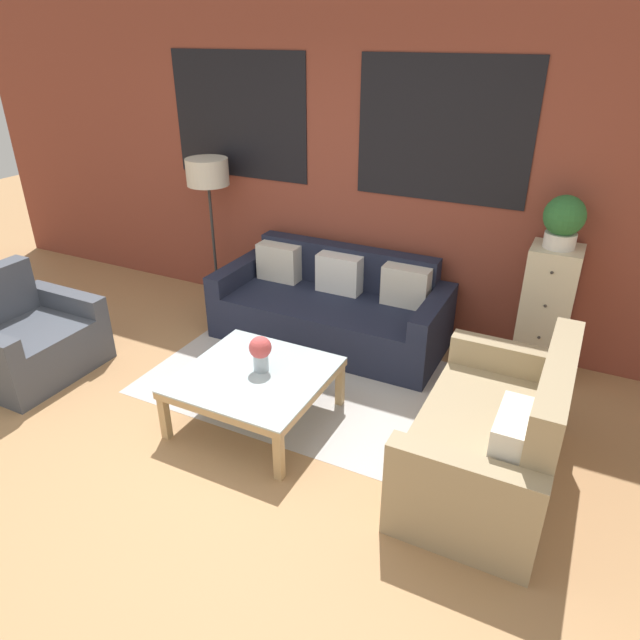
% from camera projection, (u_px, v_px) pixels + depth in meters
% --- Properties ---
extents(ground_plane, '(16.00, 16.00, 0.00)m').
position_uv_depth(ground_plane, '(173.00, 458.00, 3.73)').
color(ground_plane, '#AD7F51').
extents(wall_back_brick, '(8.40, 0.09, 2.80)m').
position_uv_depth(wall_back_brick, '(334.00, 169.00, 5.03)').
color(wall_back_brick, brown).
rests_on(wall_back_brick, ground_plane).
extents(rug, '(2.29, 1.58, 0.00)m').
position_uv_depth(rug, '(297.00, 379.00, 4.58)').
color(rug, '#BCB7B2').
rests_on(rug, ground_plane).
extents(couch_dark, '(2.02, 0.88, 0.78)m').
position_uv_depth(couch_dark, '(332.00, 309.00, 5.07)').
color(couch_dark, '#1E2338').
rests_on(couch_dark, ground_plane).
extents(settee_vintage, '(0.80, 1.41, 0.92)m').
position_uv_depth(settee_vintage, '(494.00, 440.00, 3.41)').
color(settee_vintage, tan).
rests_on(settee_vintage, ground_plane).
extents(armchair_corner, '(0.80, 0.94, 0.84)m').
position_uv_depth(armchair_corner, '(27.00, 341.00, 4.57)').
color(armchair_corner, '#474C56').
rests_on(armchair_corner, ground_plane).
extents(coffee_table, '(0.97, 0.97, 0.39)m').
position_uv_depth(coffee_table, '(255.00, 380.00, 3.95)').
color(coffee_table, silver).
rests_on(coffee_table, ground_plane).
extents(floor_lamp, '(0.39, 0.39, 1.45)m').
position_uv_depth(floor_lamp, '(208.00, 179.00, 5.30)').
color(floor_lamp, '#2D2D2D').
rests_on(floor_lamp, ground_plane).
extents(drawer_cabinet, '(0.37, 0.37, 1.07)m').
position_uv_depth(drawer_cabinet, '(545.00, 312.00, 4.44)').
color(drawer_cabinet, beige).
rests_on(drawer_cabinet, ground_plane).
extents(potted_plant, '(0.30, 0.30, 0.39)m').
position_uv_depth(potted_plant, '(564.00, 220.00, 4.11)').
color(potted_plant, silver).
rests_on(potted_plant, drawer_cabinet).
extents(flower_vase, '(0.16, 0.16, 0.26)m').
position_uv_depth(flower_vase, '(260.00, 351.00, 3.90)').
color(flower_vase, '#ADBCC6').
rests_on(flower_vase, coffee_table).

